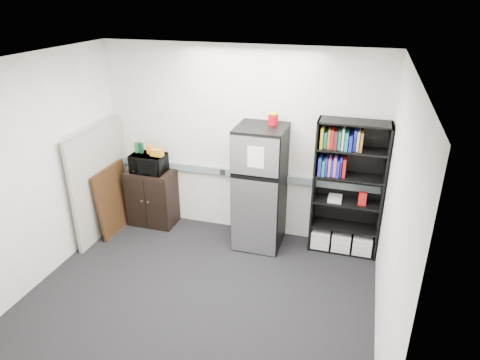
{
  "coord_description": "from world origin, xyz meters",
  "views": [
    {
      "loc": [
        1.62,
        -3.71,
        3.32
      ],
      "look_at": [
        0.25,
        0.9,
        1.18
      ],
      "focal_mm": 32.0,
      "sensor_mm": 36.0,
      "label": 1
    }
  ],
  "objects_px": {
    "cabinet": "(152,197)",
    "microwave": "(149,163)",
    "refrigerator": "(260,188)",
    "bookshelf": "(347,190)",
    "cubicle_partition": "(100,181)"
  },
  "relations": [
    {
      "from": "bookshelf",
      "to": "cubicle_partition",
      "type": "relative_size",
      "value": 1.14
    },
    {
      "from": "bookshelf",
      "to": "cabinet",
      "type": "height_order",
      "value": "bookshelf"
    },
    {
      "from": "bookshelf",
      "to": "cabinet",
      "type": "bearing_deg",
      "value": -178.71
    },
    {
      "from": "cabinet",
      "to": "microwave",
      "type": "bearing_deg",
      "value": -90.0
    },
    {
      "from": "microwave",
      "to": "refrigerator",
      "type": "xyz_separation_m",
      "value": [
        1.7,
        -0.06,
        -0.14
      ]
    },
    {
      "from": "cubicle_partition",
      "to": "cabinet",
      "type": "bearing_deg",
      "value": 36.1
    },
    {
      "from": "microwave",
      "to": "cabinet",
      "type": "bearing_deg",
      "value": 89.38
    },
    {
      "from": "bookshelf",
      "to": "microwave",
      "type": "xyz_separation_m",
      "value": [
        -2.85,
        -0.08,
        0.09
      ]
    },
    {
      "from": "cabinet",
      "to": "cubicle_partition",
      "type": "bearing_deg",
      "value": -143.9
    },
    {
      "from": "cabinet",
      "to": "refrigerator",
      "type": "bearing_deg",
      "value": -2.69
    },
    {
      "from": "microwave",
      "to": "refrigerator",
      "type": "height_order",
      "value": "refrigerator"
    },
    {
      "from": "cabinet",
      "to": "microwave",
      "type": "distance_m",
      "value": 0.57
    },
    {
      "from": "cubicle_partition",
      "to": "cabinet",
      "type": "height_order",
      "value": "cubicle_partition"
    },
    {
      "from": "refrigerator",
      "to": "microwave",
      "type": "bearing_deg",
      "value": 177.76
    },
    {
      "from": "microwave",
      "to": "bookshelf",
      "type": "bearing_deg",
      "value": 0.99
    }
  ]
}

